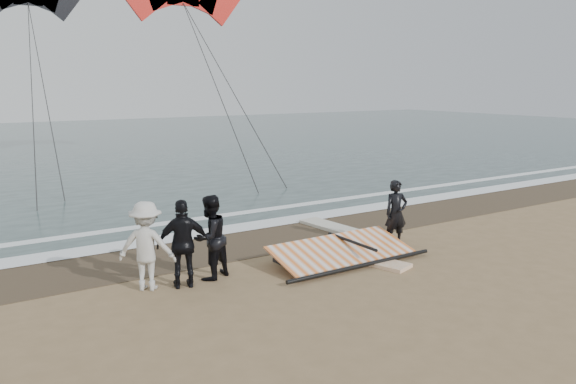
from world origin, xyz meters
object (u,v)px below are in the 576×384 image
at_px(board_cream, 335,228).
at_px(sail_rig, 336,252).
at_px(board_white, 366,259).
at_px(man_main, 396,213).

height_order(board_cream, sail_rig, sail_rig).
xyz_separation_m(board_white, board_cream, (1.18, 2.82, 0.01)).
bearing_deg(man_main, board_cream, 114.01).
distance_m(board_white, board_cream, 3.06).
bearing_deg(man_main, board_white, -143.57).
bearing_deg(sail_rig, board_cream, 53.65).
relative_size(man_main, board_cream, 0.71).
relative_size(man_main, board_white, 0.80).
relative_size(board_cream, sail_rig, 0.60).
distance_m(man_main, board_white, 1.90).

